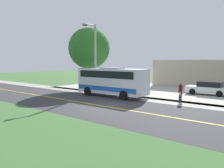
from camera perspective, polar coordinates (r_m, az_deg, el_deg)
name	(u,v)px	position (r m, az deg, el deg)	size (l,w,h in m)	color
ground_plane	(105,106)	(17.84, -1.85, -5.79)	(120.00, 120.00, 0.00)	#3D6633
road_surface	(105,106)	(17.84, -1.85, -5.78)	(8.00, 100.00, 0.01)	#333335
sidewalk	(139,98)	(21.99, 6.99, -3.61)	(2.40, 100.00, 0.01)	#9E9991
parking_lot_surface	(194,93)	(27.25, 20.42, -2.11)	(14.00, 36.00, 0.01)	#B2ADA3
road_centre_line	(105,106)	(17.83, -1.85, -5.76)	(0.16, 100.00, 0.00)	gold
shuttle_bus_front	(112,80)	(22.82, -0.03, 0.92)	(2.60, 7.71, 2.98)	silver
pedestrian_with_bags	(180,91)	(20.28, 17.24, -1.85)	(0.72, 0.34, 1.80)	#1E2347
street_light_pole	(95,56)	(24.87, -4.50, 7.28)	(1.97, 0.24, 7.66)	#9E9EA3
parked_car_near	(208,88)	(26.12, 23.61, -1.05)	(2.05, 4.41, 1.45)	white
tree_curbside	(89,48)	(29.02, -5.91, 9.16)	(5.33, 5.33, 7.97)	brown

